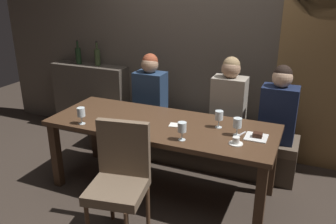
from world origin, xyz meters
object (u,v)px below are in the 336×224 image
object	(u,v)px
diner_far_end	(279,106)
fork_on_table	(240,135)
espresso_cup	(236,141)
banquette_bench	(186,142)
chair_near_side	(120,174)
wine_glass_center_back	(238,124)
diner_bearded	(229,97)
wine_bottle_pale_label	(97,57)
dining_table	(161,131)
diner_redhead	(150,89)
wine_glass_end_right	(182,128)
dessert_plate	(257,136)
wine_glass_far_right	(219,116)
wine_glass_end_left	(81,113)
wine_bottle_dark_red	(78,55)

from	to	relation	value
diner_far_end	fork_on_table	distance (m)	0.71
diner_far_end	espresso_cup	size ratio (longest dim) A/B	6.71
diner_far_end	espresso_cup	bearing A→B (deg)	-105.78
banquette_bench	chair_near_side	distance (m)	1.46
wine_glass_center_back	espresso_cup	world-z (taller)	wine_glass_center_back
diner_bearded	diner_far_end	xyz separation A→B (m)	(0.53, -0.03, -0.02)
wine_bottle_pale_label	dining_table	bearing A→B (deg)	-36.77
dining_table	wine_glass_center_back	distance (m)	0.76
chair_near_side	diner_redhead	xyz separation A→B (m)	(-0.42, 1.44, 0.27)
diner_far_end	wine_glass_end_right	world-z (taller)	diner_far_end
chair_near_side	dessert_plate	world-z (taller)	chair_near_side
diner_redhead	wine_glass_end_right	size ratio (longest dim) A/B	4.87
diner_far_end	wine_glass_far_right	xyz separation A→B (m)	(-0.47, -0.57, 0.02)
chair_near_side	wine_glass_end_left	size ratio (longest dim) A/B	5.98
espresso_cup	dessert_plate	size ratio (longest dim) A/B	0.63
wine_glass_far_right	espresso_cup	bearing A→B (deg)	-51.37
wine_glass_far_right	chair_near_side	bearing A→B (deg)	-124.78
dining_table	wine_glass_end_right	xyz separation A→B (m)	(0.32, -0.28, 0.20)
dining_table	dessert_plate	distance (m)	0.91
wine_glass_end_left	dessert_plate	size ratio (longest dim) A/B	0.86
diner_far_end	chair_near_side	bearing A→B (deg)	-126.84
wine_glass_center_back	espresso_cup	xyz separation A→B (m)	(0.03, -0.18, -0.09)
wine_glass_end_right	chair_near_side	bearing A→B (deg)	-129.43
diner_bearded	fork_on_table	world-z (taller)	diner_bearded
dining_table	chair_near_side	xyz separation A→B (m)	(-0.04, -0.72, -0.09)
chair_near_side	dessert_plate	distance (m)	1.22
wine_glass_end_right	wine_bottle_pale_label	bearing A→B (deg)	142.40
wine_glass_far_right	dessert_plate	distance (m)	0.39
wine_glass_center_back	fork_on_table	distance (m)	0.12
diner_far_end	wine_bottle_dark_red	xyz separation A→B (m)	(-2.72, 0.36, 0.24)
wine_bottle_dark_red	wine_glass_end_left	xyz separation A→B (m)	(1.03, -1.36, -0.22)
wine_bottle_dark_red	wine_bottle_pale_label	xyz separation A→B (m)	(0.30, 0.02, 0.00)
chair_near_side	wine_bottle_dark_red	distance (m)	2.48
banquette_bench	espresso_cup	world-z (taller)	espresso_cup
diner_bearded	wine_glass_far_right	world-z (taller)	diner_bearded
wine_bottle_pale_label	wine_bottle_dark_red	bearing A→B (deg)	-176.12
dining_table	wine_glass_end_right	bearing A→B (deg)	-41.06
dining_table	espresso_cup	bearing A→B (deg)	-12.89
wine_glass_center_back	wine_glass_end_right	world-z (taller)	same
diner_bearded	wine_glass_center_back	size ratio (longest dim) A/B	5.11
diner_far_end	wine_glass_center_back	distance (m)	0.73
dining_table	wine_bottle_dark_red	xyz separation A→B (m)	(-1.72, 1.04, 0.42)
dining_table	espresso_cup	xyz separation A→B (m)	(0.77, -0.18, 0.11)
dining_table	dessert_plate	bearing A→B (deg)	1.09
diner_redhead	wine_glass_center_back	world-z (taller)	diner_redhead
wine_bottle_dark_red	wine_glass_far_right	size ratio (longest dim) A/B	1.99
diner_redhead	diner_bearded	distance (m)	0.95
wine_glass_end_left	wine_glass_end_right	world-z (taller)	same
diner_bearded	fork_on_table	size ratio (longest dim) A/B	4.93
diner_far_end	dessert_plate	distance (m)	0.68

